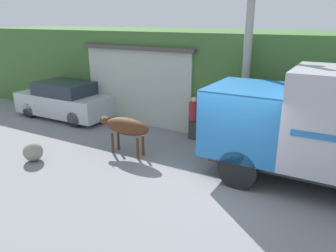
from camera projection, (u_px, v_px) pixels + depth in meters
name	position (u px, v px, depth m)	size (l,w,h in m)	color
ground_plane	(223.00, 187.00, 8.77)	(60.00, 60.00, 0.00)	gray
hillside_embankment	(281.00, 80.00, 13.48)	(32.00, 5.75, 3.81)	#426B33
building_backdrop	(152.00, 81.00, 14.52)	(5.31, 2.70, 3.26)	#B2BCAD
brown_cow	(126.00, 127.00, 10.64)	(1.95, 0.57, 1.24)	#512D19
parked_suv	(64.00, 101.00, 14.67)	(4.49, 1.78, 1.64)	silver
pedestrian_on_hill	(194.00, 116.00, 12.02)	(0.41, 0.41, 1.60)	#38332D
utility_pole	(247.00, 59.00, 10.72)	(0.90, 0.26, 5.85)	#9E998E
roadside_rock	(33.00, 152.00, 10.30)	(0.61, 0.61, 0.61)	gray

